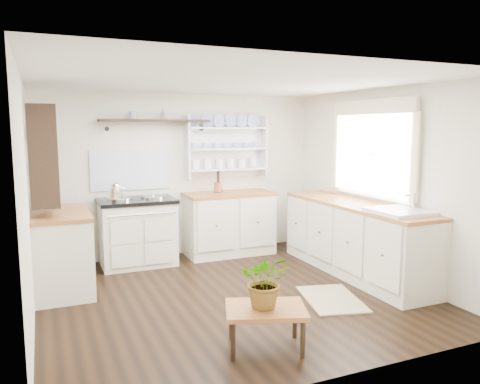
# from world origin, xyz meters

# --- Properties ---
(floor) EXTENTS (4.00, 3.80, 0.01)m
(floor) POSITION_xyz_m (0.00, 0.00, 0.00)
(floor) COLOR black
(floor) RESTS_ON ground
(wall_back) EXTENTS (4.00, 0.02, 2.30)m
(wall_back) POSITION_xyz_m (0.00, 1.90, 1.15)
(wall_back) COLOR beige
(wall_back) RESTS_ON ground
(wall_right) EXTENTS (0.02, 3.80, 2.30)m
(wall_right) POSITION_xyz_m (2.00, 0.00, 1.15)
(wall_right) COLOR beige
(wall_right) RESTS_ON ground
(wall_left) EXTENTS (0.02, 3.80, 2.30)m
(wall_left) POSITION_xyz_m (-2.00, 0.00, 1.15)
(wall_left) COLOR beige
(wall_left) RESTS_ON ground
(ceiling) EXTENTS (4.00, 3.80, 0.01)m
(ceiling) POSITION_xyz_m (0.00, 0.00, 2.30)
(ceiling) COLOR white
(ceiling) RESTS_ON wall_back
(window) EXTENTS (0.08, 1.55, 1.22)m
(window) POSITION_xyz_m (1.95, 0.15, 1.56)
(window) COLOR white
(window) RESTS_ON wall_right
(aga_cooker) EXTENTS (1.00, 0.69, 0.92)m
(aga_cooker) POSITION_xyz_m (-0.73, 1.57, 0.45)
(aga_cooker) COLOR beige
(aga_cooker) RESTS_ON floor
(back_cabinets) EXTENTS (1.27, 0.63, 0.90)m
(back_cabinets) POSITION_xyz_m (0.60, 1.60, 0.46)
(back_cabinets) COLOR beige
(back_cabinets) RESTS_ON floor
(right_cabinets) EXTENTS (0.62, 2.43, 0.90)m
(right_cabinets) POSITION_xyz_m (1.70, 0.10, 0.46)
(right_cabinets) COLOR beige
(right_cabinets) RESTS_ON floor
(belfast_sink) EXTENTS (0.55, 0.60, 0.45)m
(belfast_sink) POSITION_xyz_m (1.70, -0.65, 0.80)
(belfast_sink) COLOR white
(belfast_sink) RESTS_ON right_cabinets
(left_cabinets) EXTENTS (0.62, 1.13, 0.90)m
(left_cabinets) POSITION_xyz_m (-1.70, 0.90, 0.46)
(left_cabinets) COLOR beige
(left_cabinets) RESTS_ON floor
(plate_rack) EXTENTS (1.20, 0.22, 0.90)m
(plate_rack) POSITION_xyz_m (0.65, 1.86, 1.56)
(plate_rack) COLOR white
(plate_rack) RESTS_ON wall_back
(high_shelf) EXTENTS (1.50, 0.29, 0.16)m
(high_shelf) POSITION_xyz_m (-0.40, 1.78, 1.91)
(high_shelf) COLOR black
(high_shelf) RESTS_ON wall_back
(left_shelving) EXTENTS (0.28, 0.80, 1.05)m
(left_shelving) POSITION_xyz_m (-1.84, 0.90, 1.55)
(left_shelving) COLOR black
(left_shelving) RESTS_ON wall_left
(kettle) EXTENTS (0.17, 0.17, 0.20)m
(kettle) POSITION_xyz_m (-1.01, 1.45, 1.03)
(kettle) COLOR silver
(kettle) RESTS_ON aga_cooker
(utensil_crock) EXTENTS (0.11, 0.11, 0.13)m
(utensil_crock) POSITION_xyz_m (0.46, 1.68, 0.98)
(utensil_crock) COLOR brown
(utensil_crock) RESTS_ON back_cabinets
(center_table) EXTENTS (0.77, 0.66, 0.36)m
(center_table) POSITION_xyz_m (-0.22, -1.28, 0.31)
(center_table) COLOR brown
(center_table) RESTS_ON floor
(potted_plant) EXTENTS (0.53, 0.51, 0.46)m
(potted_plant) POSITION_xyz_m (-0.22, -1.28, 0.58)
(potted_plant) COLOR #3F7233
(potted_plant) RESTS_ON center_table
(floor_rug) EXTENTS (0.74, 0.96, 0.02)m
(floor_rug) POSITION_xyz_m (0.92, -0.56, 0.01)
(floor_rug) COLOR olive
(floor_rug) RESTS_ON floor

